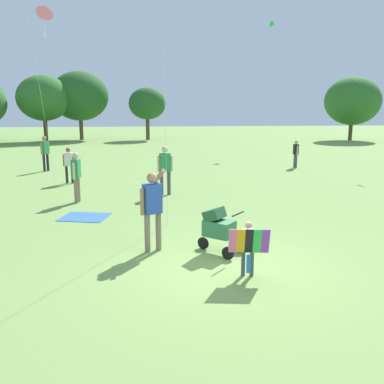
{
  "coord_description": "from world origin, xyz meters",
  "views": [
    {
      "loc": [
        -1.5,
        -7.92,
        3.21
      ],
      "look_at": [
        -0.62,
        1.34,
        1.3
      ],
      "focal_mm": 39.28,
      "sensor_mm": 36.0,
      "label": 1
    }
  ],
  "objects_px": {
    "person_adult_flyer": "(152,204)",
    "stroller": "(218,226)",
    "person_red_shirt": "(296,152)",
    "person_sitting_far": "(69,162)",
    "kite_orange_delta": "(44,15)",
    "person_kid_running": "(165,166)",
    "picnic_blanket": "(85,217)",
    "person_couple_left": "(45,151)",
    "child_with_butterfly_kite": "(248,244)",
    "person_back_turned": "(76,173)"
  },
  "relations": [
    {
      "from": "person_adult_flyer",
      "to": "stroller",
      "type": "relative_size",
      "value": 1.81
    },
    {
      "from": "person_adult_flyer",
      "to": "person_red_shirt",
      "type": "relative_size",
      "value": 1.29
    },
    {
      "from": "child_with_butterfly_kite",
      "to": "person_red_shirt",
      "type": "bearing_deg",
      "value": 67.64
    },
    {
      "from": "person_sitting_far",
      "to": "picnic_blanket",
      "type": "xyz_separation_m",
      "value": [
        1.48,
        -5.71,
        -0.88
      ]
    },
    {
      "from": "person_adult_flyer",
      "to": "picnic_blanket",
      "type": "distance_m",
      "value": 3.85
    },
    {
      "from": "stroller",
      "to": "person_sitting_far",
      "type": "relative_size",
      "value": 0.68
    },
    {
      "from": "kite_orange_delta",
      "to": "person_sitting_far",
      "type": "bearing_deg",
      "value": 35.78
    },
    {
      "from": "kite_orange_delta",
      "to": "person_couple_left",
      "type": "distance_m",
      "value": 6.95
    },
    {
      "from": "person_sitting_far",
      "to": "picnic_blanket",
      "type": "height_order",
      "value": "person_sitting_far"
    },
    {
      "from": "child_with_butterfly_kite",
      "to": "person_red_shirt",
      "type": "height_order",
      "value": "person_red_shirt"
    },
    {
      "from": "person_red_shirt",
      "to": "picnic_blanket",
      "type": "bearing_deg",
      "value": -135.92
    },
    {
      "from": "stroller",
      "to": "person_red_shirt",
      "type": "distance_m",
      "value": 14.01
    },
    {
      "from": "person_kid_running",
      "to": "picnic_blanket",
      "type": "bearing_deg",
      "value": -129.69
    },
    {
      "from": "person_couple_left",
      "to": "person_back_turned",
      "type": "bearing_deg",
      "value": -69.17
    },
    {
      "from": "person_red_shirt",
      "to": "person_sitting_far",
      "type": "xyz_separation_m",
      "value": [
        -11.02,
        -3.53,
        0.03
      ]
    },
    {
      "from": "person_kid_running",
      "to": "person_back_turned",
      "type": "xyz_separation_m",
      "value": [
        -3.01,
        -0.94,
        -0.05
      ]
    },
    {
      "from": "person_adult_flyer",
      "to": "person_sitting_far",
      "type": "bearing_deg",
      "value": 111.46
    },
    {
      "from": "person_adult_flyer",
      "to": "stroller",
      "type": "xyz_separation_m",
      "value": [
        1.44,
        -0.24,
        -0.47
      ]
    },
    {
      "from": "person_red_shirt",
      "to": "person_sitting_far",
      "type": "height_order",
      "value": "person_sitting_far"
    },
    {
      "from": "person_red_shirt",
      "to": "person_sitting_far",
      "type": "relative_size",
      "value": 0.96
    },
    {
      "from": "person_sitting_far",
      "to": "person_red_shirt",
      "type": "bearing_deg",
      "value": 17.76
    },
    {
      "from": "child_with_butterfly_kite",
      "to": "kite_orange_delta",
      "type": "bearing_deg",
      "value": 119.76
    },
    {
      "from": "child_with_butterfly_kite",
      "to": "person_sitting_far",
      "type": "relative_size",
      "value": 0.71
    },
    {
      "from": "person_kid_running",
      "to": "picnic_blanket",
      "type": "distance_m",
      "value": 4.01
    },
    {
      "from": "person_sitting_far",
      "to": "kite_orange_delta",
      "type": "bearing_deg",
      "value": -144.22
    },
    {
      "from": "person_adult_flyer",
      "to": "person_kid_running",
      "type": "bearing_deg",
      "value": 85.52
    },
    {
      "from": "person_kid_running",
      "to": "child_with_butterfly_kite",
      "type": "bearing_deg",
      "value": -80.34
    },
    {
      "from": "person_red_shirt",
      "to": "person_sitting_far",
      "type": "bearing_deg",
      "value": -162.24
    },
    {
      "from": "person_kid_running",
      "to": "person_back_turned",
      "type": "relative_size",
      "value": 1.05
    },
    {
      "from": "child_with_butterfly_kite",
      "to": "person_back_turned",
      "type": "height_order",
      "value": "person_back_turned"
    },
    {
      "from": "stroller",
      "to": "person_couple_left",
      "type": "bearing_deg",
      "value": 118.03
    },
    {
      "from": "kite_orange_delta",
      "to": "person_back_turned",
      "type": "height_order",
      "value": "kite_orange_delta"
    },
    {
      "from": "child_with_butterfly_kite",
      "to": "person_kid_running",
      "type": "xyz_separation_m",
      "value": [
        -1.32,
        7.73,
        0.4
      ]
    },
    {
      "from": "stroller",
      "to": "kite_orange_delta",
      "type": "height_order",
      "value": "kite_orange_delta"
    },
    {
      "from": "person_kid_running",
      "to": "person_back_turned",
      "type": "height_order",
      "value": "person_kid_running"
    },
    {
      "from": "person_adult_flyer",
      "to": "kite_orange_delta",
      "type": "distance_m",
      "value": 10.87
    },
    {
      "from": "kite_orange_delta",
      "to": "person_kid_running",
      "type": "bearing_deg",
      "value": -27.96
    },
    {
      "from": "person_red_shirt",
      "to": "person_sitting_far",
      "type": "distance_m",
      "value": 11.57
    },
    {
      "from": "person_adult_flyer",
      "to": "person_kid_running",
      "type": "distance_m",
      "value": 6.11
    },
    {
      "from": "child_with_butterfly_kite",
      "to": "picnic_blanket",
      "type": "bearing_deg",
      "value": 128.52
    },
    {
      "from": "person_red_shirt",
      "to": "person_kid_running",
      "type": "xyz_separation_m",
      "value": [
        -7.07,
        -6.26,
        0.2
      ]
    },
    {
      "from": "person_couple_left",
      "to": "picnic_blanket",
      "type": "distance_m",
      "value": 9.9
    },
    {
      "from": "person_adult_flyer",
      "to": "person_couple_left",
      "type": "relative_size",
      "value": 1.07
    },
    {
      "from": "stroller",
      "to": "person_red_shirt",
      "type": "height_order",
      "value": "person_red_shirt"
    },
    {
      "from": "child_with_butterfly_kite",
      "to": "person_sitting_far",
      "type": "distance_m",
      "value": 11.72
    },
    {
      "from": "kite_orange_delta",
      "to": "person_kid_running",
      "type": "relative_size",
      "value": 3.88
    },
    {
      "from": "person_kid_running",
      "to": "person_red_shirt",
      "type": "bearing_deg",
      "value": 41.53
    },
    {
      "from": "person_couple_left",
      "to": "person_kid_running",
      "type": "relative_size",
      "value": 0.98
    },
    {
      "from": "stroller",
      "to": "person_back_turned",
      "type": "distance_m",
      "value": 6.72
    },
    {
      "from": "child_with_butterfly_kite",
      "to": "person_kid_running",
      "type": "height_order",
      "value": "person_kid_running"
    }
  ]
}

